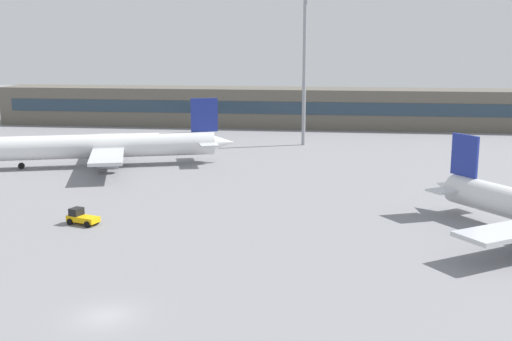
% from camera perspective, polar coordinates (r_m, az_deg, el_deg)
% --- Properties ---
extents(ground_plane, '(400.00, 400.00, 0.00)m').
position_cam_1_polar(ground_plane, '(85.72, -3.94, -1.87)').
color(ground_plane, gray).
extents(terminal_building, '(128.09, 12.13, 9.00)m').
position_cam_1_polar(terminal_building, '(151.64, 1.07, 5.67)').
color(terminal_building, '#5B564C').
rests_on(terminal_building, ground_plane).
extents(airplane_mid, '(41.88, 29.88, 10.65)m').
position_cam_1_polar(airplane_mid, '(105.21, -13.68, 2.11)').
color(airplane_mid, silver).
rests_on(airplane_mid, ground_plane).
extents(baggage_tug_yellow, '(3.89, 2.72, 1.75)m').
position_cam_1_polar(baggage_tug_yellow, '(72.68, -15.30, -4.03)').
color(baggage_tug_yellow, '#F2B20C').
rests_on(baggage_tug_yellow, ground_plane).
extents(floodlight_tower_west, '(3.20, 0.80, 29.10)m').
position_cam_1_polar(floodlight_tower_west, '(123.03, 4.34, 9.96)').
color(floodlight_tower_west, gray).
rests_on(floodlight_tower_west, ground_plane).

